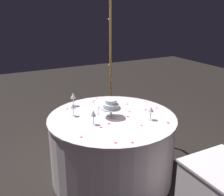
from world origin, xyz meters
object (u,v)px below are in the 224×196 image
at_px(main_table, 112,147).
at_px(wine_glass_0, 73,107).
at_px(wine_glass_3, 93,114).
at_px(wine_glass_2, 73,96).
at_px(cake_knife, 98,109).
at_px(tiered_cake, 111,106).
at_px(wine_glass_1, 151,110).
at_px(decorative_arch, 155,57).

bearing_deg(main_table, wine_glass_0, -121.61).
distance_m(wine_glass_0, wine_glass_3, 0.34).
xyz_separation_m(wine_glass_2, cake_knife, (0.27, 0.21, -0.12)).
height_order(main_table, tiered_cake, tiered_cake).
xyz_separation_m(main_table, cake_knife, (-0.27, -0.05, 0.39)).
height_order(tiered_cake, wine_glass_2, tiered_cake).
bearing_deg(wine_glass_1, main_table, -128.56).
bearing_deg(cake_knife, wine_glass_3, -31.63).
bearing_deg(wine_glass_1, wine_glass_0, -125.04).
bearing_deg(decorative_arch, main_table, -89.86).
bearing_deg(decorative_arch, wine_glass_0, -103.89).
bearing_deg(wine_glass_1, cake_knife, -144.68).
xyz_separation_m(tiered_cake, wine_glass_0, (-0.23, -0.36, -0.03)).
distance_m(wine_glass_2, wine_glass_3, 0.63).
distance_m(main_table, wine_glass_3, 0.57).
relative_size(main_table, tiered_cake, 6.54).
bearing_deg(tiered_cake, wine_glass_1, 52.92).
bearing_deg(wine_glass_2, decorative_arch, 56.44).
xyz_separation_m(main_table, wine_glass_3, (0.09, -0.27, 0.50)).
bearing_deg(main_table, tiered_cake, -70.57).
xyz_separation_m(decorative_arch, wine_glass_2, (-0.53, -0.81, -0.50)).
height_order(tiered_cake, wine_glass_1, tiered_cake).
relative_size(decorative_arch, cake_knife, 8.14).
bearing_deg(wine_glass_0, wine_glass_3, 18.22).
relative_size(tiered_cake, wine_glass_2, 1.31).
xyz_separation_m(decorative_arch, main_table, (0.00, -0.55, -1.00)).
distance_m(decorative_arch, tiered_cake, 0.74).
bearing_deg(wine_glass_0, decorative_arch, 76.11).
relative_size(main_table, wine_glass_1, 9.96).
height_order(wine_glass_0, cake_knife, wine_glass_0).
bearing_deg(tiered_cake, wine_glass_3, -71.38).
bearing_deg(wine_glass_1, wine_glass_2, -143.62).
xyz_separation_m(main_table, wine_glass_0, (-0.23, -0.37, 0.49)).
distance_m(main_table, wine_glass_0, 0.66).
distance_m(decorative_arch, main_table, 1.14).
relative_size(decorative_arch, main_table, 1.55).
xyz_separation_m(decorative_arch, wine_glass_1, (0.27, -0.22, -0.51)).
distance_m(tiered_cake, wine_glass_0, 0.43).
xyz_separation_m(decorative_arch, wine_glass_3, (0.09, -0.81, -0.51)).
bearing_deg(decorative_arch, wine_glass_3, -83.60).
distance_m(main_table, tiered_cake, 0.51).
height_order(tiered_cake, wine_glass_0, tiered_cake).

